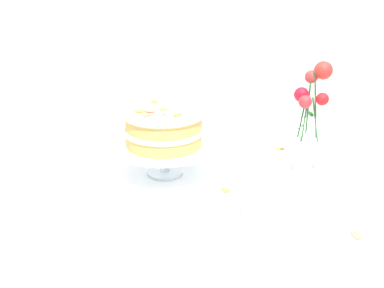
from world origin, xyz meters
The scene contains 9 objects.
dining_table centered at (0.00, -0.02, 0.65)m, with size 1.40×1.00×0.74m.
linen_napkin centered at (-0.12, 0.09, 0.74)m, with size 0.32×0.32×0.00m, color white.
cake_stand centered at (-0.12, 0.09, 0.82)m, with size 0.29×0.29×0.10m.
layer_cake centered at (-0.12, 0.09, 0.90)m, with size 0.24×0.24×0.12m.
flower_vase centered at (0.32, 0.03, 0.88)m, with size 0.12×0.11×0.34m.
teacup centered at (0.05, -0.23, 0.77)m, with size 0.13×0.13×0.07m.
loose_petal_0 centered at (0.32, 0.20, 0.74)m, with size 0.04×0.02×0.00m, color orange.
loose_petal_1 centered at (0.03, -0.06, 0.74)m, with size 0.03×0.02×0.01m, color orange.
loose_petal_2 centered at (0.26, -0.35, 0.74)m, with size 0.04×0.02×0.00m, color #E56B51.
Camera 1 is at (-0.34, -1.12, 1.32)m, focal length 40.93 mm.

